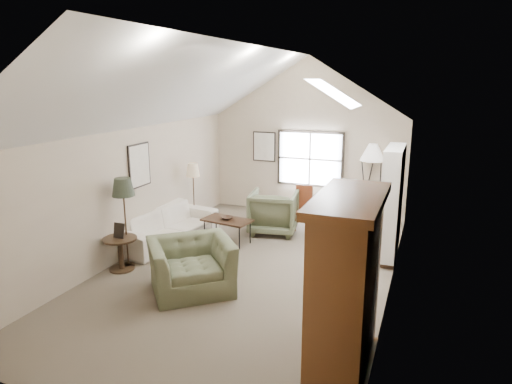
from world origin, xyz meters
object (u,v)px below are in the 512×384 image
(sofa, at_px, (167,226))
(coffee_table, at_px, (227,231))
(armoire, at_px, (345,289))
(side_chair, at_px, (303,208))
(armchair_far, at_px, (274,212))
(side_table, at_px, (121,254))
(armchair_near, at_px, (191,266))

(sofa, xyz_separation_m, coffee_table, (1.23, 0.41, -0.10))
(armoire, height_order, side_chair, armoire)
(sofa, xyz_separation_m, side_chair, (2.50, 1.88, 0.15))
(sofa, height_order, coffee_table, sofa)
(armoire, bearing_deg, side_chair, 110.32)
(side_chair, bearing_deg, sofa, -154.54)
(armchair_far, distance_m, side_chair, 0.74)
(coffee_table, bearing_deg, armoire, -48.81)
(coffee_table, relative_size, side_table, 1.66)
(coffee_table, distance_m, side_table, 2.35)
(armoire, distance_m, armchair_far, 5.26)
(armoire, distance_m, sofa, 5.47)
(coffee_table, bearing_deg, armchair_near, -80.12)
(sofa, relative_size, side_table, 3.99)
(armchair_near, relative_size, side_table, 2.14)
(armchair_near, xyz_separation_m, side_chair, (0.88, 3.75, 0.08))
(armoire, height_order, sofa, armoire)
(coffee_table, bearing_deg, armchair_far, 55.08)
(armchair_far, height_order, coffee_table, armchair_far)
(armoire, relative_size, coffee_table, 2.14)
(side_table, distance_m, side_chair, 4.29)
(sofa, bearing_deg, armchair_near, -130.11)
(armchair_far, xyz_separation_m, side_chair, (0.57, 0.46, 0.03))
(side_chair, bearing_deg, armoire, -81.18)
(sofa, height_order, side_chair, side_chair)
(armchair_near, relative_size, coffee_table, 1.29)
(armchair_near, relative_size, armchair_far, 1.25)
(coffee_table, xyz_separation_m, side_table, (-1.23, -2.01, 0.05))
(coffee_table, distance_m, side_chair, 1.96)
(side_chair, bearing_deg, coffee_table, -142.33)
(armchair_far, distance_m, coffee_table, 1.25)
(armoire, bearing_deg, armchair_near, 154.38)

